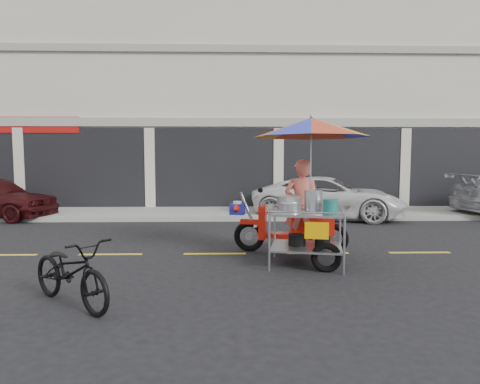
{
  "coord_description": "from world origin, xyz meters",
  "views": [
    {
      "loc": [
        -1.7,
        -7.62,
        1.83
      ],
      "look_at": [
        -1.5,
        0.6,
        1.15
      ],
      "focal_mm": 30.0,
      "sensor_mm": 36.0,
      "label": 1
    }
  ],
  "objects": [
    {
      "name": "ground",
      "position": [
        0.0,
        0.0,
        0.0
      ],
      "size": [
        90.0,
        90.0,
        0.0
      ],
      "primitive_type": "plane",
      "color": "black"
    },
    {
      "name": "sidewalk",
      "position": [
        0.0,
        5.5,
        0.07
      ],
      "size": [
        45.0,
        3.0,
        0.15
      ],
      "primitive_type": "cube",
      "color": "gray",
      "rests_on": "ground"
    },
    {
      "name": "shophouse_block",
      "position": [
        2.82,
        10.59,
        4.24
      ],
      "size": [
        36.0,
        8.11,
        10.4
      ],
      "color": "beige",
      "rests_on": "ground"
    },
    {
      "name": "centerline",
      "position": [
        0.0,
        0.0,
        0.0
      ],
      "size": [
        42.0,
        0.1,
        0.01
      ],
      "primitive_type": "cube",
      "color": "gold",
      "rests_on": "ground"
    },
    {
      "name": "white_pickup",
      "position": [
        1.34,
        4.7,
        0.64
      ],
      "size": [
        5.02,
        3.39,
        1.28
      ],
      "primitive_type": "imported",
      "rotation": [
        0.0,
        0.0,
        1.27
      ],
      "color": "silver",
      "rests_on": "ground"
    },
    {
      "name": "near_bicycle",
      "position": [
        -3.69,
        -2.69,
        0.44
      ],
      "size": [
        1.64,
        1.51,
        0.87
      ],
      "primitive_type": "imported",
      "rotation": [
        0.0,
        0.0,
        0.87
      ],
      "color": "black",
      "rests_on": "ground"
    },
    {
      "name": "food_vendor_rig",
      "position": [
        -0.36,
        -0.5,
        1.63
      ],
      "size": [
        2.57,
        2.41,
        2.59
      ],
      "rotation": [
        0.0,
        0.0,
        -0.2
      ],
      "color": "black",
      "rests_on": "ground"
    }
  ]
}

